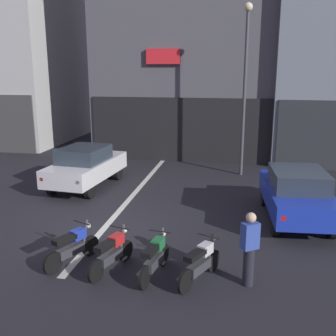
{
  "coord_description": "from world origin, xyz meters",
  "views": [
    {
      "loc": [
        3.83,
        -10.47,
        4.59
      ],
      "look_at": [
        1.54,
        2.0,
        1.4
      ],
      "focal_mm": 42.41,
      "sensor_mm": 36.0,
      "label": 1
    }
  ],
  "objects_px": {
    "motorcycle_green_row_centre": "(155,257)",
    "car_blue_parked_kerbside": "(296,193)",
    "motorcycle_blue_row_leftmost": "(72,246)",
    "person_by_motorcycles": "(249,249)",
    "car_white_crossing_near": "(86,165)",
    "car_grey_down_street": "(211,131)",
    "street_lamp": "(245,75)",
    "motorcycle_red_row_left_mid": "(112,252)",
    "motorcycle_white_row_right_mid": "(200,262)"
  },
  "relations": [
    {
      "from": "car_grey_down_street",
      "to": "motorcycle_blue_row_leftmost",
      "type": "bearing_deg",
      "value": -97.51
    },
    {
      "from": "motorcycle_green_row_centre",
      "to": "person_by_motorcycles",
      "type": "xyz_separation_m",
      "value": [
        2.07,
        -0.02,
        0.4
      ]
    },
    {
      "from": "motorcycle_green_row_centre",
      "to": "motorcycle_white_row_right_mid",
      "type": "distance_m",
      "value": 1.04
    },
    {
      "from": "car_blue_parked_kerbside",
      "to": "car_grey_down_street",
      "type": "relative_size",
      "value": 1.02
    },
    {
      "from": "car_grey_down_street",
      "to": "motorcycle_white_row_right_mid",
      "type": "relative_size",
      "value": 2.7
    },
    {
      "from": "car_blue_parked_kerbside",
      "to": "motorcycle_white_row_right_mid",
      "type": "distance_m",
      "value": 4.89
    },
    {
      "from": "street_lamp",
      "to": "motorcycle_red_row_left_mid",
      "type": "height_order",
      "value": "street_lamp"
    },
    {
      "from": "car_blue_parked_kerbside",
      "to": "motorcycle_red_row_left_mid",
      "type": "height_order",
      "value": "car_blue_parked_kerbside"
    },
    {
      "from": "motorcycle_blue_row_leftmost",
      "to": "person_by_motorcycles",
      "type": "bearing_deg",
      "value": -3.07
    },
    {
      "from": "car_white_crossing_near",
      "to": "motorcycle_white_row_right_mid",
      "type": "distance_m",
      "value": 8.23
    },
    {
      "from": "street_lamp",
      "to": "motorcycle_green_row_centre",
      "type": "distance_m",
      "value": 10.33
    },
    {
      "from": "motorcycle_green_row_centre",
      "to": "motorcycle_red_row_left_mid",
      "type": "bearing_deg",
      "value": 176.82
    },
    {
      "from": "street_lamp",
      "to": "motorcycle_white_row_right_mid",
      "type": "relative_size",
      "value": 4.69
    },
    {
      "from": "motorcycle_red_row_left_mid",
      "to": "person_by_motorcycles",
      "type": "distance_m",
      "value": 3.13
    },
    {
      "from": "motorcycle_green_row_centre",
      "to": "person_by_motorcycles",
      "type": "bearing_deg",
      "value": -0.53
    },
    {
      "from": "car_white_crossing_near",
      "to": "car_grey_down_street",
      "type": "bearing_deg",
      "value": 66.92
    },
    {
      "from": "car_blue_parked_kerbside",
      "to": "motorcycle_green_row_centre",
      "type": "relative_size",
      "value": 2.54
    },
    {
      "from": "street_lamp",
      "to": "motorcycle_blue_row_leftmost",
      "type": "distance_m",
      "value": 10.72
    },
    {
      "from": "car_white_crossing_near",
      "to": "car_blue_parked_kerbside",
      "type": "height_order",
      "value": "same"
    },
    {
      "from": "car_grey_down_street",
      "to": "street_lamp",
      "type": "distance_m",
      "value": 7.81
    },
    {
      "from": "motorcycle_green_row_centre",
      "to": "motorcycle_blue_row_leftmost",
      "type": "bearing_deg",
      "value": 174.39
    },
    {
      "from": "person_by_motorcycles",
      "to": "car_white_crossing_near",
      "type": "bearing_deg",
      "value": 134.38
    },
    {
      "from": "street_lamp",
      "to": "person_by_motorcycles",
      "type": "xyz_separation_m",
      "value": [
        0.19,
        -9.4,
        -3.48
      ]
    },
    {
      "from": "car_blue_parked_kerbside",
      "to": "motorcycle_green_row_centre",
      "type": "bearing_deg",
      "value": -130.72
    },
    {
      "from": "car_white_crossing_near",
      "to": "street_lamp",
      "type": "distance_m",
      "value": 7.58
    },
    {
      "from": "car_white_crossing_near",
      "to": "person_by_motorcycles",
      "type": "height_order",
      "value": "person_by_motorcycles"
    },
    {
      "from": "motorcycle_blue_row_leftmost",
      "to": "motorcycle_white_row_right_mid",
      "type": "bearing_deg",
      "value": -4.69
    },
    {
      "from": "motorcycle_green_row_centre",
      "to": "street_lamp",
      "type": "bearing_deg",
      "value": 78.67
    },
    {
      "from": "car_white_crossing_near",
      "to": "car_blue_parked_kerbside",
      "type": "bearing_deg",
      "value": -16.05
    },
    {
      "from": "car_white_crossing_near",
      "to": "car_grey_down_street",
      "type": "relative_size",
      "value": 1.03
    },
    {
      "from": "street_lamp",
      "to": "motorcycle_red_row_left_mid",
      "type": "relative_size",
      "value": 4.46
    },
    {
      "from": "car_white_crossing_near",
      "to": "motorcycle_green_row_centre",
      "type": "distance_m",
      "value": 7.58
    },
    {
      "from": "car_blue_parked_kerbside",
      "to": "motorcycle_red_row_left_mid",
      "type": "distance_m",
      "value": 6.14
    },
    {
      "from": "car_white_crossing_near",
      "to": "car_grey_down_street",
      "type": "distance_m",
      "value": 10.67
    },
    {
      "from": "car_grey_down_street",
      "to": "person_by_motorcycles",
      "type": "xyz_separation_m",
      "value": [
        2.03,
        -16.17,
        -0.03
      ]
    },
    {
      "from": "street_lamp",
      "to": "motorcycle_green_row_centre",
      "type": "xyz_separation_m",
      "value": [
        -1.88,
        -9.38,
        -3.88
      ]
    },
    {
      "from": "car_grey_down_street",
      "to": "car_blue_parked_kerbside",
      "type": "bearing_deg",
      "value": -73.74
    },
    {
      "from": "motorcycle_blue_row_leftmost",
      "to": "person_by_motorcycles",
      "type": "relative_size",
      "value": 0.92
    },
    {
      "from": "motorcycle_red_row_left_mid",
      "to": "car_grey_down_street",
      "type": "bearing_deg",
      "value": 86.2
    },
    {
      "from": "motorcycle_green_row_centre",
      "to": "car_blue_parked_kerbside",
      "type": "bearing_deg",
      "value": 49.28
    },
    {
      "from": "motorcycle_red_row_left_mid",
      "to": "person_by_motorcycles",
      "type": "relative_size",
      "value": 0.96
    },
    {
      "from": "motorcycle_red_row_left_mid",
      "to": "motorcycle_green_row_centre",
      "type": "distance_m",
      "value": 1.03
    },
    {
      "from": "street_lamp",
      "to": "person_by_motorcycles",
      "type": "relative_size",
      "value": 4.3
    },
    {
      "from": "car_blue_parked_kerbside",
      "to": "motorcycle_blue_row_leftmost",
      "type": "bearing_deg",
      "value": -145.06
    },
    {
      "from": "motorcycle_blue_row_leftmost",
      "to": "car_blue_parked_kerbside",
      "type": "bearing_deg",
      "value": 34.94
    },
    {
      "from": "street_lamp",
      "to": "motorcycle_blue_row_leftmost",
      "type": "bearing_deg",
      "value": -113.24
    },
    {
      "from": "car_grey_down_street",
      "to": "motorcycle_red_row_left_mid",
      "type": "bearing_deg",
      "value": -93.8
    },
    {
      "from": "street_lamp",
      "to": "motorcycle_green_row_centre",
      "type": "height_order",
      "value": "street_lamp"
    },
    {
      "from": "motorcycle_blue_row_leftmost",
      "to": "motorcycle_white_row_right_mid",
      "type": "height_order",
      "value": "same"
    },
    {
      "from": "motorcycle_white_row_right_mid",
      "to": "person_by_motorcycles",
      "type": "height_order",
      "value": "person_by_motorcycles"
    }
  ]
}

